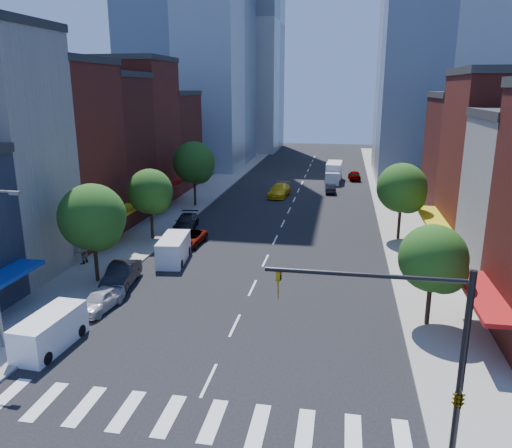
% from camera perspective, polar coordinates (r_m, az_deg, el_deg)
% --- Properties ---
extents(ground, '(220.00, 220.00, 0.00)m').
position_cam_1_polar(ground, '(25.97, -5.41, -17.36)').
color(ground, black).
rests_on(ground, ground).
extents(sidewalk_left, '(5.00, 120.00, 0.15)m').
position_cam_1_polar(sidewalk_left, '(65.28, -6.78, 2.90)').
color(sidewalk_left, gray).
rests_on(sidewalk_left, ground).
extents(sidewalk_right, '(5.00, 120.00, 0.15)m').
position_cam_1_polar(sidewalk_right, '(62.91, 15.61, 1.96)').
color(sidewalk_right, gray).
rests_on(sidewalk_right, ground).
extents(crosswalk, '(19.00, 3.00, 0.01)m').
position_cam_1_polar(crosswalk, '(23.60, -7.46, -21.17)').
color(crosswalk, silver).
rests_on(crosswalk, ground).
extents(bldg_left_2, '(12.00, 9.00, 16.00)m').
position_cam_1_polar(bldg_left_2, '(49.93, -23.13, 7.20)').
color(bldg_left_2, maroon).
rests_on(bldg_left_2, ground).
extents(bldg_left_3, '(12.00, 8.00, 15.00)m').
position_cam_1_polar(bldg_left_3, '(57.25, -18.49, 8.02)').
color(bldg_left_3, '#531C14').
rests_on(bldg_left_3, ground).
extents(bldg_left_4, '(12.00, 9.00, 17.00)m').
position_cam_1_polar(bldg_left_4, '(64.71, -15.00, 9.93)').
color(bldg_left_4, maroon).
rests_on(bldg_left_4, ground).
extents(bldg_left_5, '(12.00, 10.00, 13.00)m').
position_cam_1_polar(bldg_left_5, '(73.59, -11.79, 9.15)').
color(bldg_left_5, '#531C14').
rests_on(bldg_left_5, ground).
extents(bldg_right_3, '(12.00, 10.00, 13.00)m').
position_cam_1_polar(bldg_right_3, '(57.49, 25.12, 6.39)').
color(bldg_right_3, '#531C14').
rests_on(bldg_right_3, ground).
extents(tower_far_w, '(18.00, 18.00, 56.00)m').
position_cam_1_polar(tower_far_w, '(119.31, -1.84, 22.05)').
color(tower_far_w, '#9EA5AD').
rests_on(tower_far_w, ground).
extents(traffic_signal, '(7.24, 2.24, 8.00)m').
position_cam_1_polar(traffic_signal, '(19.60, 20.73, -15.88)').
color(traffic_signal, black).
rests_on(traffic_signal, sidewalk_right).
extents(tree_left_near, '(4.80, 4.80, 7.30)m').
position_cam_1_polar(tree_left_near, '(37.51, -18.04, 0.47)').
color(tree_left_near, black).
rests_on(tree_left_near, sidewalk_left).
extents(tree_left_mid, '(4.20, 4.20, 6.65)m').
position_cam_1_polar(tree_left_mid, '(47.30, -11.86, 3.44)').
color(tree_left_mid, black).
rests_on(tree_left_mid, sidewalk_left).
extents(tree_left_far, '(5.00, 5.00, 7.75)m').
position_cam_1_polar(tree_left_far, '(60.19, -6.99, 6.80)').
color(tree_left_far, black).
rests_on(tree_left_far, sidewalk_left).
extents(tree_right_near, '(4.00, 4.00, 6.20)m').
position_cam_1_polar(tree_right_near, '(31.06, 19.84, -4.03)').
color(tree_right_near, black).
rests_on(tree_right_near, sidewalk_right).
extents(tree_right_far, '(4.60, 4.60, 7.20)m').
position_cam_1_polar(tree_right_far, '(48.14, 16.50, 3.75)').
color(tree_right_far, black).
rests_on(tree_right_far, sidewalk_right).
extents(parked_car_front, '(2.09, 4.20, 1.38)m').
position_cam_1_polar(parked_car_front, '(34.27, -17.37, -8.27)').
color(parked_car_front, silver).
rests_on(parked_car_front, ground).
extents(parked_car_second, '(2.36, 5.19, 1.65)m').
position_cam_1_polar(parked_car_second, '(37.76, -15.15, -5.65)').
color(parked_car_second, black).
rests_on(parked_car_second, ground).
extents(parked_car_third, '(2.41, 4.70, 1.27)m').
position_cam_1_polar(parked_car_third, '(46.18, -7.55, -1.64)').
color(parked_car_third, '#999999').
rests_on(parked_car_third, ground).
extents(parked_car_rear, '(2.66, 5.24, 1.46)m').
position_cam_1_polar(parked_car_rear, '(51.46, -7.98, 0.23)').
color(parked_car_rear, black).
rests_on(parked_car_rear, ground).
extents(cargo_van_near, '(2.14, 4.77, 1.99)m').
position_cam_1_polar(cargo_van_near, '(30.32, -22.63, -11.36)').
color(cargo_van_near, white).
rests_on(cargo_van_near, ground).
extents(cargo_van_far, '(2.56, 5.14, 2.10)m').
position_cam_1_polar(cargo_van_far, '(41.89, -9.42, -2.91)').
color(cargo_van_far, white).
rests_on(cargo_van_far, ground).
extents(taxi, '(2.78, 5.87, 1.65)m').
position_cam_1_polar(taxi, '(66.39, 2.70, 3.86)').
color(taxi, '#DFB60B').
rests_on(taxi, ground).
extents(traffic_car_oncoming, '(1.66, 4.03, 1.30)m').
position_cam_1_polar(traffic_car_oncoming, '(69.46, 8.49, 4.07)').
color(traffic_car_oncoming, black).
rests_on(traffic_car_oncoming, ground).
extents(traffic_car_far, '(2.07, 4.42, 1.46)m').
position_cam_1_polar(traffic_car_far, '(79.96, 11.19, 5.48)').
color(traffic_car_far, '#999999').
rests_on(traffic_car_far, ground).
extents(box_truck, '(2.47, 7.39, 2.95)m').
position_cam_1_polar(box_truck, '(77.61, 8.88, 5.79)').
color(box_truck, silver).
rests_on(box_truck, ground).
extents(pedestrian_far, '(0.92, 1.09, 1.97)m').
position_cam_1_polar(pedestrian_far, '(42.84, -19.29, -3.04)').
color(pedestrian_far, '#999999').
rests_on(pedestrian_far, sidewalk_left).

